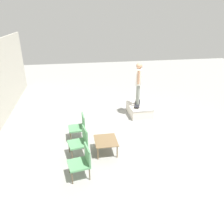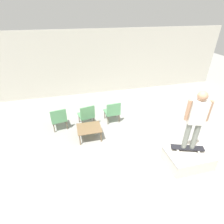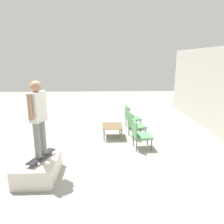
{
  "view_description": "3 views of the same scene",
  "coord_description": "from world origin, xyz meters",
  "px_view_note": "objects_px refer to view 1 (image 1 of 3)",
  "views": [
    {
      "loc": [
        -6.97,
        2.06,
        3.87
      ],
      "look_at": [
        -0.79,
        0.98,
        1.04
      ],
      "focal_mm": 35.0,
      "sensor_mm": 36.0,
      "label": 1
    },
    {
      "loc": [
        -1.8,
        -3.38,
        3.77
      ],
      "look_at": [
        -0.65,
        1.27,
        0.9
      ],
      "focal_mm": 28.0,
      "sensor_mm": 36.0,
      "label": 2
    },
    {
      "loc": [
        5.58,
        0.95,
        2.61
      ],
      "look_at": [
        -0.75,
        1.23,
        1.05
      ],
      "focal_mm": 35.0,
      "sensor_mm": 36.0,
      "label": 3
    }
  ],
  "objects_px": {
    "coffee_table": "(106,142)",
    "patio_chair_right": "(79,126)",
    "patio_chair_left": "(82,161)",
    "patio_chair_center": "(80,141)",
    "skate_ramp_box": "(139,110)",
    "skateboard_on_ramp": "(137,103)",
    "person_skater": "(139,80)"
  },
  "relations": [
    {
      "from": "skateboard_on_ramp",
      "to": "patio_chair_right",
      "type": "bearing_deg",
      "value": 141.05
    },
    {
      "from": "person_skater",
      "to": "patio_chair_left",
      "type": "relative_size",
      "value": 1.95
    },
    {
      "from": "patio_chair_left",
      "to": "patio_chair_center",
      "type": "relative_size",
      "value": 1.0
    },
    {
      "from": "skateboard_on_ramp",
      "to": "patio_chair_right",
      "type": "relative_size",
      "value": 1.05
    },
    {
      "from": "skateboard_on_ramp",
      "to": "skate_ramp_box",
      "type": "bearing_deg",
      "value": -69.64
    },
    {
      "from": "patio_chair_left",
      "to": "patio_chair_right",
      "type": "bearing_deg",
      "value": 170.15
    },
    {
      "from": "skate_ramp_box",
      "to": "patio_chair_center",
      "type": "bearing_deg",
      "value": 134.04
    },
    {
      "from": "skate_ramp_box",
      "to": "coffee_table",
      "type": "xyz_separation_m",
      "value": [
        -2.47,
        1.78,
        0.16
      ]
    },
    {
      "from": "skateboard_on_ramp",
      "to": "person_skater",
      "type": "relative_size",
      "value": 0.54
    },
    {
      "from": "skate_ramp_box",
      "to": "patio_chair_right",
      "type": "distance_m",
      "value": 2.95
    },
    {
      "from": "skate_ramp_box",
      "to": "patio_chair_center",
      "type": "relative_size",
      "value": 1.39
    },
    {
      "from": "person_skater",
      "to": "patio_chair_left",
      "type": "bearing_deg",
      "value": 163.31
    },
    {
      "from": "person_skater",
      "to": "patio_chair_left",
      "type": "xyz_separation_m",
      "value": [
        -3.43,
        2.44,
        -1.02
      ]
    },
    {
      "from": "skate_ramp_box",
      "to": "patio_chair_left",
      "type": "bearing_deg",
      "value": 143.5
    },
    {
      "from": "skate_ramp_box",
      "to": "skateboard_on_ramp",
      "type": "xyz_separation_m",
      "value": [
        -0.0,
        0.1,
        0.29
      ]
    },
    {
      "from": "skateboard_on_ramp",
      "to": "patio_chair_left",
      "type": "distance_m",
      "value": 4.21
    },
    {
      "from": "skateboard_on_ramp",
      "to": "person_skater",
      "type": "height_order",
      "value": "person_skater"
    },
    {
      "from": "person_skater",
      "to": "patio_chair_center",
      "type": "bearing_deg",
      "value": 153.9
    },
    {
      "from": "patio_chair_right",
      "to": "patio_chair_left",
      "type": "bearing_deg",
      "value": -3.93
    },
    {
      "from": "person_skater",
      "to": "skateboard_on_ramp",
      "type": "bearing_deg",
      "value": 18.77
    },
    {
      "from": "skate_ramp_box",
      "to": "skateboard_on_ramp",
      "type": "distance_m",
      "value": 0.31
    },
    {
      "from": "person_skater",
      "to": "coffee_table",
      "type": "relative_size",
      "value": 2.14
    },
    {
      "from": "skate_ramp_box",
      "to": "person_skater",
      "type": "bearing_deg",
      "value": 90.75
    },
    {
      "from": "skateboard_on_ramp",
      "to": "patio_chair_right",
      "type": "distance_m",
      "value": 2.86
    },
    {
      "from": "coffee_table",
      "to": "patio_chair_center",
      "type": "bearing_deg",
      "value": 88.65
    },
    {
      "from": "coffee_table",
      "to": "patio_chair_right",
      "type": "bearing_deg",
      "value": 37.54
    },
    {
      "from": "skate_ramp_box",
      "to": "patio_chair_center",
      "type": "xyz_separation_m",
      "value": [
        -2.45,
        2.54,
        0.26
      ]
    },
    {
      "from": "skateboard_on_ramp",
      "to": "coffee_table",
      "type": "relative_size",
      "value": 1.15
    },
    {
      "from": "patio_chair_left",
      "to": "patio_chair_right",
      "type": "distance_m",
      "value": 1.94
    },
    {
      "from": "coffee_table",
      "to": "patio_chair_center",
      "type": "height_order",
      "value": "patio_chair_center"
    },
    {
      "from": "person_skater",
      "to": "patio_chair_right",
      "type": "relative_size",
      "value": 1.95
    },
    {
      "from": "patio_chair_center",
      "to": "patio_chair_left",
      "type": "bearing_deg",
      "value": -11.2
    }
  ]
}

